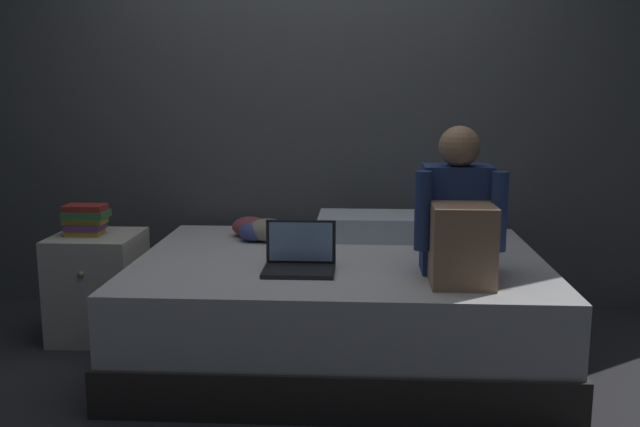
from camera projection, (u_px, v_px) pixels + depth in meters
name	position (u px, v px, depth m)	size (l,w,h in m)	color
ground_plane	(294.00, 379.00, 3.22)	(8.00, 8.00, 0.00)	#2D2D33
wall_back	(312.00, 84.00, 4.16)	(5.60, 0.10, 2.70)	#4C4F54
bed	(340.00, 307.00, 3.46)	(2.00, 1.50, 0.51)	#332D2B
nightstand	(99.00, 286.00, 3.73)	(0.44, 0.46, 0.56)	beige
person_sitting	(459.00, 221.00, 3.01)	(0.39, 0.44, 0.66)	navy
laptop	(300.00, 259.00, 3.14)	(0.32, 0.23, 0.22)	black
pillow	(370.00, 226.00, 3.84)	(0.56, 0.36, 0.13)	silver
book_stack	(85.00, 219.00, 3.66)	(0.22, 0.16, 0.16)	gold
clothes_pile	(262.00, 229.00, 3.79)	(0.33, 0.29, 0.12)	#8E3D47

